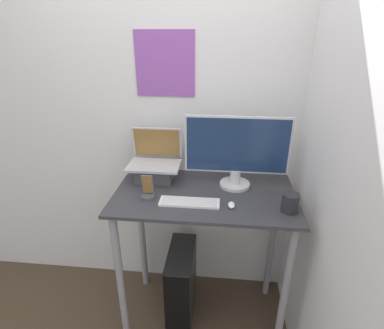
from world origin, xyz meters
name	(u,v)px	position (x,y,z in m)	size (l,w,h in m)	color
wall_back	(209,127)	(0.00, 0.69, 1.30)	(6.00, 0.06, 2.60)	silver
wall_side_right	(341,177)	(0.62, 0.00, 1.30)	(0.05, 6.00, 2.60)	silver
desk	(204,221)	(0.00, 0.30, 0.81)	(1.07, 0.61, 1.01)	#333338
laptop	(155,167)	(-0.33, 0.45, 1.10)	(0.33, 0.24, 0.32)	#4C4C51
monitor	(237,152)	(0.18, 0.41, 1.24)	(0.62, 0.19, 0.44)	silver
keyboard	(189,202)	(-0.08, 0.17, 1.02)	(0.34, 0.10, 0.02)	white
mouse	(231,205)	(0.15, 0.16, 1.03)	(0.04, 0.06, 0.03)	white
cell_phone	(148,191)	(-0.32, 0.21, 1.06)	(0.08, 0.08, 0.14)	#4C4C51
computer_tower	(181,283)	(-0.15, 0.32, 0.27)	(0.17, 0.42, 0.53)	black
mug	(290,203)	(0.46, 0.15, 1.07)	(0.09, 0.09, 0.10)	#262628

